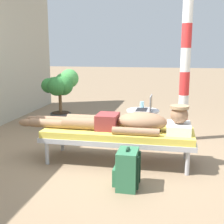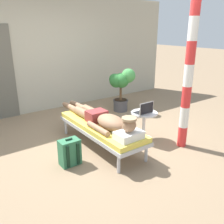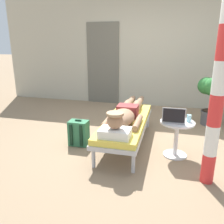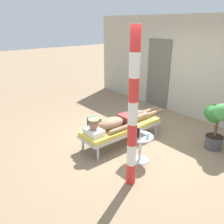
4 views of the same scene
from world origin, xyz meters
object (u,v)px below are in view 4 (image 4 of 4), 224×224
Objects in this scene: drink_glass at (148,136)px; backpack at (94,126)px; porch_post at (133,113)px; lounge_chair at (122,128)px; side_table at (140,144)px; potted_plant at (218,119)px; person_reclining at (119,121)px; laptop at (136,133)px.

drink_glass is 0.24× the size of backpack.
porch_post is at bearing -17.69° from backpack.
lounge_chair is 0.81m from side_table.
potted_plant reaches higher than drink_glass.
person_reclining is 0.81m from side_table.
laptop is 0.73× the size of backpack.
lounge_chair is at bearing 167.94° from drink_glass.
lounge_chair is 0.81m from laptop.
side_table is at bearing -11.86° from person_reclining.
backpack is 2.70m from potted_plant.
drink_glass is 0.04× the size of porch_post.
side_table is at bearing 40.52° from laptop.
person_reclining is 2.06× the size of potted_plant.
potted_plant reaches higher than person_reclining.
person_reclining reaches higher than lounge_chair.
side_table is at bearing -114.11° from potted_plant.
porch_post is (1.15, -0.82, 0.89)m from lounge_chair.
drink_glass is at bearing 21.25° from laptop.
lounge_chair is 1.67m from porch_post.
person_reclining is 21.48× the size of drink_glass.
backpack is 2.22m from porch_post.
laptop is at bearing -115.22° from potted_plant.
person_reclining is at bearing 146.70° from porch_post.
porch_post reaches higher than lounge_chair.
laptop is at bearing -2.26° from backpack.
lounge_chair is at bearing 163.64° from side_table.
lounge_chair is at bearing 90.00° from person_reclining.
side_table is 0.27m from drink_glass.
side_table is (0.78, -0.23, 0.01)m from lounge_chair.
drink_glass is 0.10× the size of potted_plant.
side_table is at bearing 121.85° from porch_post.
drink_glass is (0.21, 0.08, -0.01)m from laptop.
backpack is (-1.50, 0.01, -0.16)m from side_table.
person_reclining is 0.75m from laptop.
person_reclining is 1.55m from porch_post.
laptop is (0.72, -0.22, 0.06)m from person_reclining.
laptop is 1.49m from backpack.
backpack is at bearing -145.15° from potted_plant.
porch_post is at bearing -35.52° from lounge_chair.
porch_post is (0.43, -0.54, 0.66)m from laptop.
person_reclining is 0.88× the size of porch_post.
laptop is at bearing -158.75° from drink_glass.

